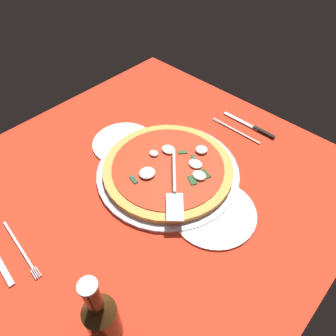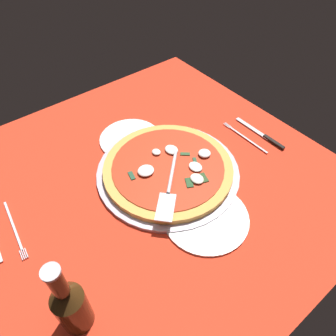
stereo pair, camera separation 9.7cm
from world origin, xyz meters
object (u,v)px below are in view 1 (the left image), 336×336
object	(u,v)px
dinner_plate_left	(124,143)
dinner_plate_right	(214,212)
place_setting_far	(244,129)
pizza	(168,168)
beer_bottle	(101,317)
place_setting_near	(7,251)
pizza_server	(174,185)

from	to	relation	value
dinner_plate_left	dinner_plate_right	xyz separation A→B (cm)	(39.67, -1.78, 0.00)
dinner_plate_right	place_setting_far	world-z (taller)	place_setting_far
pizza	place_setting_far	size ratio (longest dim) A/B	1.82
beer_bottle	place_setting_near	bearing A→B (deg)	-170.60
pizza_server	place_setting_near	size ratio (longest dim) A/B	0.94
dinner_plate_left	beer_bottle	bearing A→B (deg)	-44.62
pizza_server	beer_bottle	world-z (taller)	beer_bottle
pizza	place_setting_far	world-z (taller)	pizza
pizza	place_setting_near	world-z (taller)	pizza
dinner_plate_left	pizza_server	world-z (taller)	pizza_server
place_setting_near	dinner_plate_right	bearing A→B (deg)	61.14
pizza_server	beer_bottle	xyz separation A→B (cm)	(14.24, -36.51, 3.79)
dinner_plate_right	beer_bottle	size ratio (longest dim) A/B	0.99
pizza_server	place_setting_near	world-z (taller)	pizza_server
beer_bottle	dinner_plate_right	bearing A→B (deg)	93.24
dinner_plate_left	place_setting_far	distance (cm)	42.77
dinner_plate_right	pizza	bearing A→B (deg)	172.86
dinner_plate_right	pizza	distance (cm)	19.76
dinner_plate_left	pizza	distance (cm)	20.26
pizza	place_setting_near	bearing A→B (deg)	-103.33
dinner_plate_right	place_setting_far	bearing A→B (deg)	111.25
dinner_plate_right	place_setting_far	xyz separation A→B (cm)	(-13.99, 35.98, -0.15)
place_setting_near	place_setting_far	xyz separation A→B (cm)	(16.77, 81.01, -0.01)
dinner_plate_right	pizza_server	world-z (taller)	pizza_server
dinner_plate_left	dinner_plate_right	world-z (taller)	same
pizza_server	beer_bottle	bearing A→B (deg)	-21.96
place_setting_far	pizza	bearing A→B (deg)	80.56
pizza	pizza_server	distance (cm)	9.71
dinner_plate_right	place_setting_far	distance (cm)	38.60
dinner_plate_left	dinner_plate_right	distance (cm)	39.71
dinner_plate_right	pizza_server	xyz separation A→B (cm)	(-12.00, -3.07, 4.66)
dinner_plate_right	place_setting_near	xyz separation A→B (cm)	(-30.76, -45.04, -0.14)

